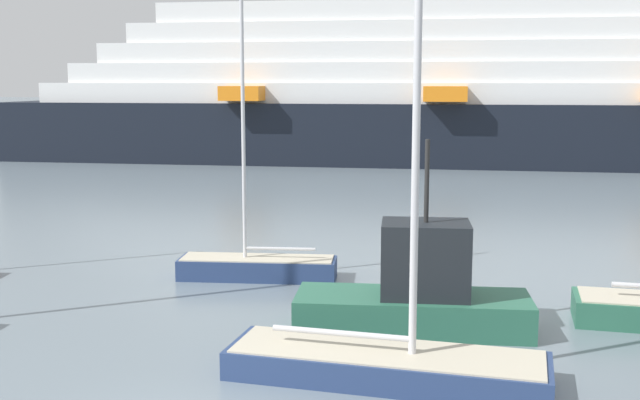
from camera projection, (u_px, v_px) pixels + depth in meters
sailboat_0 at (387, 359)px, 16.98m from camera, size 7.20×2.62×10.48m
sailboat_4 at (257, 265)px, 25.81m from camera, size 5.34×1.86×9.20m
fishing_boat_0 at (417, 293)px, 20.38m from camera, size 6.30×2.57×5.06m
cruise_ship at (542, 94)px, 61.93m from camera, size 88.41×14.47×17.22m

